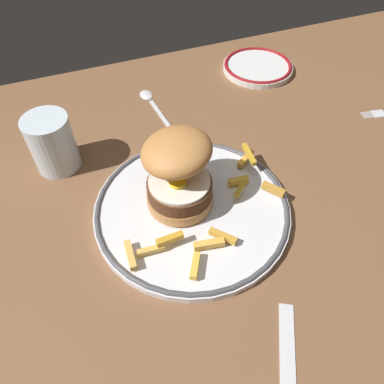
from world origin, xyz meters
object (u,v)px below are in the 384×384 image
Objects in this scene: burger at (178,171)px; side_plate at (258,67)px; spoon at (149,97)px; dinner_plate at (192,208)px; water_glass at (54,146)px.

side_plate is (29.55, 29.83, -6.27)cm from burger.
side_plate is 1.16× the size of spoon.
water_glass reaches higher than dinner_plate.
burger is at bearing 118.10° from dinner_plate.
water_glass is (-17.44, 17.78, 3.26)cm from dinner_plate.
water_glass is 48.07cm from side_plate.
dinner_plate is 30.53cm from spoon.
water_glass is (-16.21, 15.47, -3.00)cm from burger.
spoon is at bearing -176.24° from side_plate.
burger is 1.02× the size of spoon.
water_glass reaches higher than side_plate.
burger is 29.15cm from spoon.
dinner_plate is at bearing -61.90° from burger.
dinner_plate is at bearing -94.44° from spoon.
dinner_plate reaches higher than spoon.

